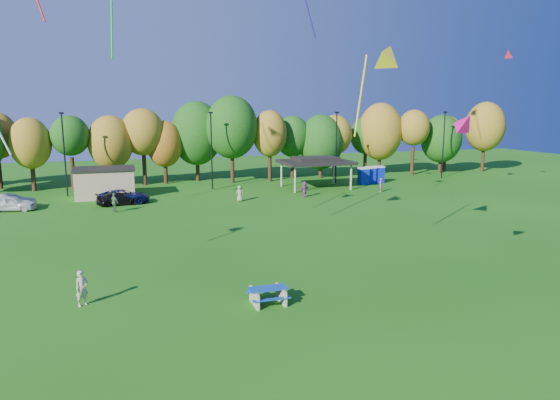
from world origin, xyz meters
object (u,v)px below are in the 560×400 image
object	(u,v)px
car_c	(124,197)
car_d	(119,199)
car_a	(12,203)
picnic_table	(268,294)
porta_potties	(371,175)
car_b	(10,202)
kite_flyer	(82,288)

from	to	relation	value
car_c	car_d	size ratio (longest dim) A/B	1.18
car_a	picnic_table	bearing A→B (deg)	-140.70
picnic_table	car_a	world-z (taller)	car_a
picnic_table	car_a	bearing A→B (deg)	119.31
porta_potties	car_d	distance (m)	31.22
car_a	car_b	distance (m)	0.96
car_b	kite_flyer	bearing A→B (deg)	-160.27
porta_potties	kite_flyer	world-z (taller)	porta_potties
car_b	car_c	world-z (taller)	car_b
porta_potties	car_c	xyz separation A→B (m)	(-30.29, -4.55, -0.39)
car_a	car_c	world-z (taller)	car_c
car_c	car_b	bearing A→B (deg)	90.71
picnic_table	car_c	distance (m)	30.41
car_a	car_d	distance (m)	9.54
car_d	car_a	bearing A→B (deg)	79.13
car_a	car_d	bearing A→B (deg)	-80.38
car_a	car_c	bearing A→B (deg)	-76.58
porta_potties	car_a	distance (m)	40.65
porta_potties	car_b	world-z (taller)	porta_potties
porta_potties	kite_flyer	bearing A→B (deg)	-135.71
porta_potties	car_b	bearing A→B (deg)	-174.01
car_c	picnic_table	bearing A→B (deg)	-165.58
porta_potties	car_b	xyz separation A→B (m)	(-40.63, -4.27, -0.37)
porta_potties	picnic_table	distance (m)	41.78
porta_potties	car_a	world-z (taller)	porta_potties
car_d	car_c	bearing A→B (deg)	-47.08
car_c	car_d	world-z (taller)	car_c
kite_flyer	car_d	xyz separation A→B (m)	(1.77, 26.53, -0.25)
kite_flyer	car_c	world-z (taller)	kite_flyer
picnic_table	car_a	size ratio (longest dim) A/B	0.46
picnic_table	kite_flyer	distance (m)	9.03
car_a	car_c	distance (m)	10.05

